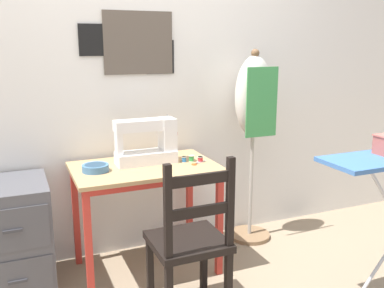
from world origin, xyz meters
name	(u,v)px	position (x,y,z in m)	size (l,w,h in m)	color
wall_back	(127,75)	(0.00, 0.65, 1.28)	(10.00, 0.07, 2.55)	silver
sewing_table	(145,181)	(0.00, 0.28, 0.62)	(0.91, 0.58, 0.72)	tan
sewing_machine	(149,143)	(0.05, 0.34, 0.86)	(0.41, 0.16, 0.32)	white
fabric_bowl	(95,168)	(-0.31, 0.29, 0.75)	(0.16, 0.16, 0.04)	teal
scissors	(197,163)	(0.33, 0.20, 0.73)	(0.13, 0.11, 0.01)	silver
thread_spool_near_machine	(184,159)	(0.27, 0.27, 0.74)	(0.03, 0.03, 0.04)	#2875C1
thread_spool_mid_table	(191,158)	(0.32, 0.27, 0.74)	(0.04, 0.04, 0.04)	green
thread_spool_far_edge	(200,159)	(0.37, 0.23, 0.74)	(0.04, 0.04, 0.04)	red
wooden_chair	(190,243)	(0.07, -0.30, 0.44)	(0.40, 0.38, 0.93)	black
filing_cabinet	(15,238)	(-0.81, 0.35, 0.35)	(0.42, 0.51, 0.69)	#4C4C51
dress_form	(254,109)	(0.89, 0.44, 1.02)	(0.32, 0.32, 1.45)	#846647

